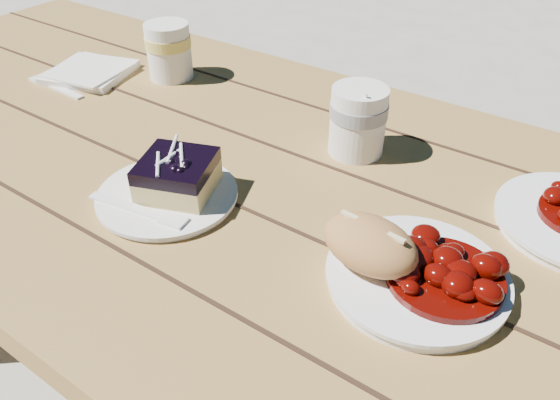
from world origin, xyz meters
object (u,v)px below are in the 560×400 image
Objects in this scene: bread_roll at (370,244)px; second_cup at (169,51)px; picnic_table at (258,252)px; coffee_cup at (358,121)px; main_plate at (416,278)px; dessert_plate at (168,196)px; blueberry_cake at (177,175)px.

bread_roll is 0.66m from second_cup.
picnic_table is 0.28m from coffee_cup.
coffee_cup is (-0.15, 0.24, 0.01)m from bread_roll.
main_plate is 0.71m from second_cup.
main_plate is at bearing -47.63° from coffee_cup.
bread_roll is (0.24, -0.10, 0.21)m from picnic_table.
dessert_plate is (-0.36, -0.05, -0.00)m from main_plate.
main_plate is at bearing -14.67° from picnic_table.
second_cup is (-0.36, 0.19, 0.22)m from picnic_table.
main_plate is at bearing -22.11° from second_cup.
blueberry_cake is 0.29m from coffee_cup.
main_plate is 0.36m from dessert_plate.
second_cup is at bearing 154.49° from bread_roll.
dessert_plate is at bearing -172.52° from main_plate.
main_plate is 1.07× the size of dessert_plate.
picnic_table is 10.28× the size of dessert_plate.
bread_roll reaches higher than main_plate.
main_plate is 1.90× the size of second_cup.
coffee_cup is at bearing 59.87° from dessert_plate.
dessert_plate reaches higher than picnic_table.
second_cup reaches higher than dessert_plate.
coffee_cup is (0.15, 0.25, 0.02)m from blueberry_cake.
bread_roll is 0.28m from coffee_cup.
coffee_cup is 0.45m from second_cup.
second_cup reaches higher than blueberry_cake.
second_cup is (-0.60, 0.29, 0.01)m from bread_roll.
coffee_cup reaches higher than bread_roll.
dessert_plate is 1.77× the size of coffee_cup.
blueberry_cake reaches higher than dessert_plate.
coffee_cup is (-0.20, 0.22, 0.05)m from main_plate.
second_cup reaches higher than main_plate.
picnic_table is 0.22m from dessert_plate.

